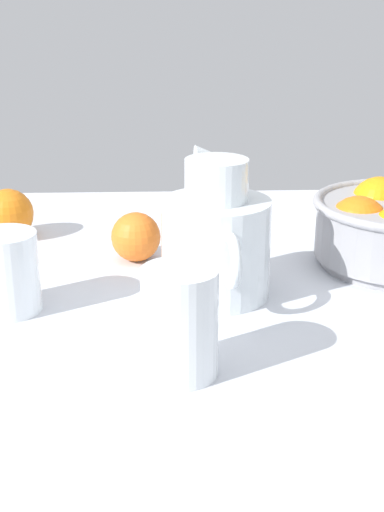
{
  "coord_description": "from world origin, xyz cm",
  "views": [
    {
      "loc": [
        -1.29,
        -85.22,
        35.72
      ],
      "look_at": [
        1.96,
        -1.1,
        4.15
      ],
      "focal_mm": 52.0,
      "sensor_mm": 36.0,
      "label": 1
    }
  ],
  "objects": [
    {
      "name": "ground_plane",
      "position": [
        0.0,
        0.0,
        -1.5
      ],
      "size": [
        143.19,
        86.01,
        3.0
      ],
      "primitive_type": "cube",
      "color": "silver"
    },
    {
      "name": "juice_pitcher",
      "position": [
        4.7,
        -3.37,
        6.0
      ],
      "size": [
        12.85,
        16.81,
        17.3
      ],
      "color": "white",
      "rests_on": "ground_plane"
    },
    {
      "name": "juice_glass",
      "position": [
        -19.25,
        -6.96,
        4.0
      ],
      "size": [
        7.44,
        7.44,
        9.33
      ],
      "color": "white",
      "rests_on": "ground_plane"
    },
    {
      "name": "second_glass",
      "position": [
        0.4,
        -22.19,
        4.74
      ],
      "size": [
        7.33,
        7.33,
        10.77
      ],
      "color": "white",
      "rests_on": "ground_plane"
    },
    {
      "name": "loose_orange_0",
      "position": [
        -24.03,
        18.65,
        3.66
      ],
      "size": [
        7.33,
        7.33,
        7.33
      ],
      "primitive_type": "sphere",
      "color": "orange",
      "rests_on": "ground_plane"
    },
    {
      "name": "loose_orange_1",
      "position": [
        -5.19,
        8.69,
        3.32
      ],
      "size": [
        6.65,
        6.65,
        6.65
      ],
      "primitive_type": "sphere",
      "color": "orange",
      "rests_on": "ground_plane"
    }
  ]
}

